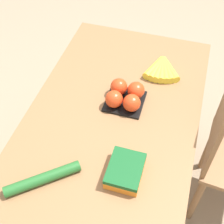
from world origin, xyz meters
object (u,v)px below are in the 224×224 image
Objects in this scene: banana_bunch at (162,69)px; tomato_pack at (125,96)px; carrot_bag at (125,170)px; cucumber_near at (43,179)px.

banana_bunch is 0.27m from tomato_pack.
carrot_bag reaches higher than banana_bunch.
banana_bunch is at bearing 153.62° from tomato_pack.
carrot_bag is at bearing -2.47° from banana_bunch.
cucumber_near reaches higher than banana_bunch.
carrot_bag is 0.64× the size of cucumber_near.
banana_bunch is 1.06× the size of tomato_pack.
carrot_bag is at bearing 111.79° from cucumber_near.
carrot_bag is (0.35, 0.09, -0.01)m from tomato_pack.
tomato_pack is 0.49m from cucumber_near.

